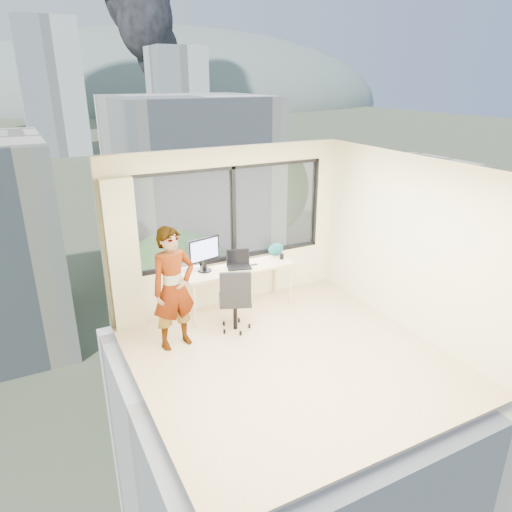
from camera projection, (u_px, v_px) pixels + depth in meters
floor at (290, 358)px, 6.42m from camera, size 4.00×4.00×0.01m
ceiling at (295, 168)px, 5.49m from camera, size 4.00×4.00×0.01m
wall_front at (406, 345)px, 4.30m from camera, size 4.00×0.01×2.60m
wall_left at (135, 302)px, 5.10m from camera, size 0.01×4.00×2.60m
wall_right at (410, 246)px, 6.82m from camera, size 0.01×4.00×2.60m
window_wall at (230, 214)px, 7.56m from camera, size 3.30×0.16×1.55m
curtain at (123, 256)px, 6.83m from camera, size 0.45×0.14×2.30m
desk at (237, 287)px, 7.67m from camera, size 1.80×0.60×0.75m
chair at (235, 298)px, 6.98m from camera, size 0.69×0.69×1.04m
person at (174, 288)px, 6.44m from camera, size 0.70×0.52×1.76m
monitor at (204, 254)px, 7.25m from camera, size 0.57×0.24×0.55m
game_console at (190, 267)px, 7.41m from camera, size 0.36×0.32×0.07m
laptop at (239, 260)px, 7.44m from camera, size 0.47×0.49×0.24m
cellphone at (254, 264)px, 7.59m from camera, size 0.11×0.06×0.01m
pen_cup at (282, 256)px, 7.82m from camera, size 0.09×0.09×0.09m
handbag at (276, 249)px, 7.96m from camera, size 0.30×0.20×0.21m
exterior_ground at (25, 156)px, 110.98m from camera, size 400.00×400.00×0.04m
near_bldg_b at (190, 183)px, 45.24m from camera, size 14.00×13.00×16.00m
near_bldg_c at (402, 215)px, 45.74m from camera, size 12.00×10.00×10.00m
far_tower_b at (52, 88)px, 109.05m from camera, size 13.00×13.00×30.00m
far_tower_c at (177, 93)px, 142.22m from camera, size 15.00×15.00×26.00m
hill_b at (171, 104)px, 319.79m from camera, size 300.00×220.00×96.00m
tree_b at (181, 325)px, 26.47m from camera, size 7.60×7.60×9.00m
tree_c at (271, 198)px, 52.26m from camera, size 8.40×8.40×10.00m
smoke_plume_b at (172, 4)px, 161.39m from camera, size 30.00×18.00×70.00m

